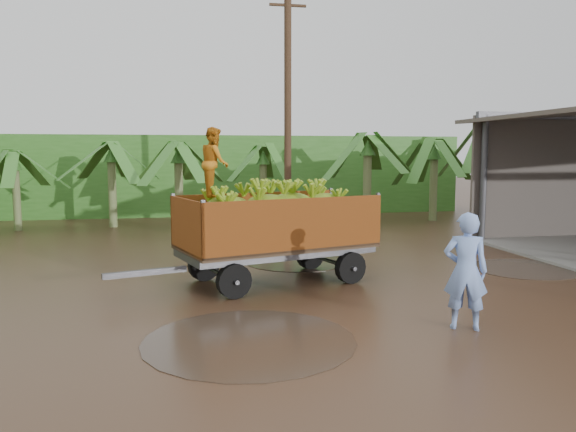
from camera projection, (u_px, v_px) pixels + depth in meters
name	position (u px, v px, depth m)	size (l,w,h in m)	color
ground	(392.00, 292.00, 11.44)	(100.00, 100.00, 0.00)	black
hedge_north	(226.00, 175.00, 26.45)	(22.00, 3.00, 3.60)	#2D661E
banana_trailer	(275.00, 225.00, 12.16)	(5.78, 3.10, 3.34)	#9B4C16
man_blue	(466.00, 271.00, 8.93)	(0.69, 0.45, 1.89)	#7E9FE6
utility_pole	(288.00, 113.00, 18.35)	(1.20, 0.24, 8.14)	#47301E
banana_plants	(190.00, 187.00, 16.94)	(24.24, 21.25, 4.13)	#2D661E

